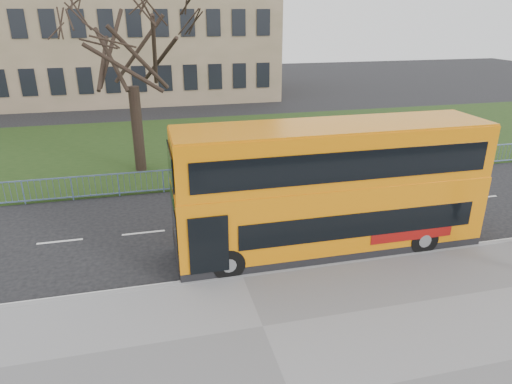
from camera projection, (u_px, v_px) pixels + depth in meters
The scene contains 7 objects.
ground at pixel (233, 255), 15.83m from camera, with size 120.00×120.00×0.00m, color black.
kerb at pixel (242, 277), 14.41m from camera, with size 80.00×0.20×0.14m, color gray.
grass_verge at pixel (190, 145), 28.73m from camera, with size 80.00×15.40×0.08m, color #1B3413.
guard_railing at pixel (206, 178), 21.59m from camera, with size 40.00×0.12×1.10m, color #6B86BE, non-canonical shape.
bare_tree at pixel (132, 69), 22.27m from camera, with size 7.25×7.25×10.36m, color black, non-canonical shape.
civic_building at pixel (111, 22), 43.76m from camera, with size 30.00×15.00×14.00m, color #786A4C.
yellow_bus at pixel (331, 186), 15.44m from camera, with size 10.58×2.55×4.43m.
Camera 1 is at (-2.53, -13.71, 7.87)m, focal length 32.00 mm.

